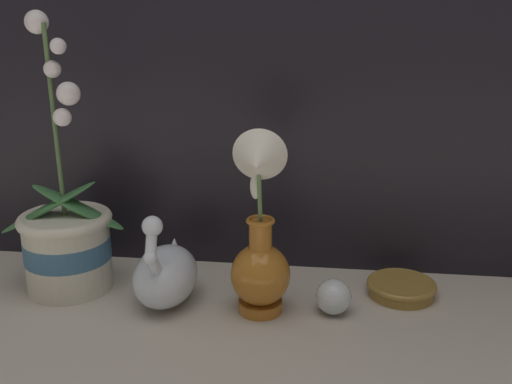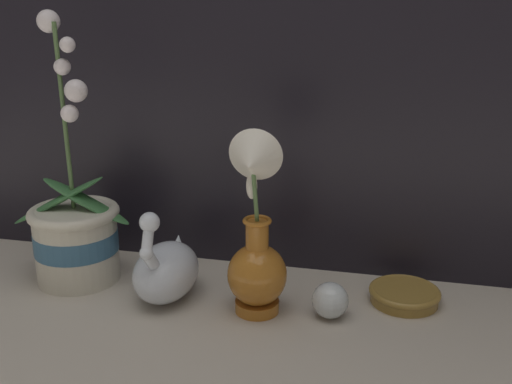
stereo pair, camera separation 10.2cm
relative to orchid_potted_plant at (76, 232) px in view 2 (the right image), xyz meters
name	(u,v)px [view 2 (the right image)]	position (x,y,z in m)	size (l,w,h in m)	color
ground_plane	(216,333)	(0.31, -0.13, -0.10)	(2.80, 2.80, 0.00)	#BCB2A3
orchid_potted_plant	(76,232)	(0.00, 0.00, 0.00)	(0.23, 0.17, 0.50)	beige
swan_figurine	(167,269)	(0.19, -0.03, -0.04)	(0.11, 0.19, 0.18)	silver
blue_vase	(256,250)	(0.36, -0.05, 0.02)	(0.10, 0.12, 0.32)	#B26B23
glass_sphere	(330,300)	(0.48, -0.04, -0.06)	(0.06, 0.06, 0.06)	silver
amber_dish	(404,294)	(0.61, 0.04, -0.08)	(0.13, 0.13, 0.03)	olive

